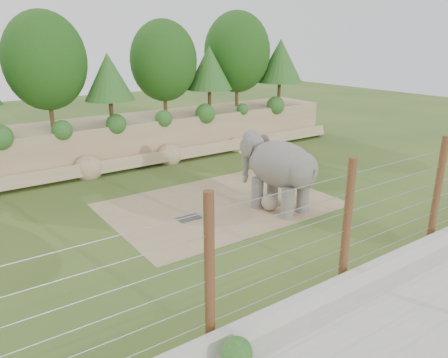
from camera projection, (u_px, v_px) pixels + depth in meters
ground at (253, 230)px, 17.34m from camera, size 90.00×90.00×0.00m
back_embankment at (130, 95)px, 26.27m from camera, size 30.00×5.52×8.77m
dirt_patch at (220, 204)px, 19.94m from camera, size 10.00×7.00×0.02m
drain_grate at (189, 218)px, 18.39m from camera, size 1.00×0.60×0.03m
elephant at (281, 175)px, 18.90m from camera, size 2.28×4.20×3.23m
stone_ball at (270, 202)px, 19.14m from camera, size 0.79×0.79×0.79m
retaining_wall at (355, 279)px, 13.37m from camera, size 26.00×0.35×0.50m
walkway at (414, 319)px, 11.90m from camera, size 26.00×4.00×0.01m
barrier_fence at (347, 221)px, 13.22m from camera, size 20.26×0.26×4.00m
walkway_shrub at (241, 355)px, 9.96m from camera, size 0.80×0.80×0.80m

